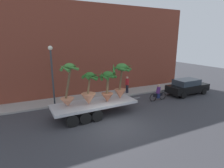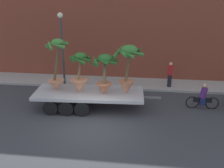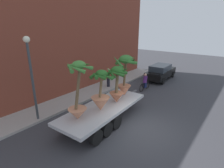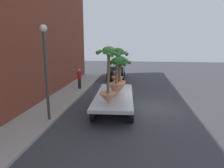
{
  "view_description": "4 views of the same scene",
  "coord_description": "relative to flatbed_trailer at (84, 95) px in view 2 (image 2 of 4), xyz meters",
  "views": [
    {
      "loc": [
        -4.73,
        -9.48,
        5.38
      ],
      "look_at": [
        1.26,
        3.18,
        1.93
      ],
      "focal_mm": 28.55,
      "sensor_mm": 36.0,
      "label": 1
    },
    {
      "loc": [
        2.3,
        -11.24,
        6.67
      ],
      "look_at": [
        0.66,
        2.13,
        1.51
      ],
      "focal_mm": 42.03,
      "sensor_mm": 36.0,
      "label": 2
    },
    {
      "loc": [
        -7.84,
        -4.07,
        5.53
      ],
      "look_at": [
        0.54,
        2.44,
        1.99
      ],
      "focal_mm": 28.59,
      "sensor_mm": 36.0,
      "label": 3
    },
    {
      "loc": [
        -12.95,
        0.75,
        4.23
      ],
      "look_at": [
        0.52,
        2.4,
        1.38
      ],
      "focal_mm": 33.47,
      "sensor_mm": 36.0,
      "label": 4
    }
  ],
  "objects": [
    {
      "name": "potted_palm_extra",
      "position": [
        -0.17,
        -0.17,
        1.15
      ],
      "size": [
        1.27,
        1.21,
        2.3
      ],
      "color": "tan",
      "rests_on": "flatbed_trailer"
    },
    {
      "name": "potted_palm_rear",
      "position": [
        2.44,
        0.02,
        1.73
      ],
      "size": [
        1.7,
        1.62,
        2.74
      ],
      "color": "#C17251",
      "rests_on": "flatbed_trailer"
    },
    {
      "name": "sidewalk",
      "position": [
        0.92,
        4.0,
        -0.69
      ],
      "size": [
        24.0,
        2.2,
        0.15
      ],
      "primitive_type": "cube",
      "color": "#A39E99",
      "rests_on": "ground"
    },
    {
      "name": "potted_palm_middle",
      "position": [
        -1.54,
        0.12,
        1.51
      ],
      "size": [
        1.35,
        1.33,
        2.95
      ],
      "color": "tan",
      "rests_on": "flatbed_trailer"
    },
    {
      "name": "building_facade",
      "position": [
        0.92,
        5.7,
        3.64
      ],
      "size": [
        24.0,
        1.2,
        8.8
      ],
      "primitive_type": "cube",
      "color": "brown",
      "rests_on": "ground"
    },
    {
      "name": "cyclist",
      "position": [
        6.67,
        0.7,
        -0.1
      ],
      "size": [
        1.84,
        0.34,
        1.54
      ],
      "color": "black",
      "rests_on": "ground"
    },
    {
      "name": "ground_plane",
      "position": [
        0.92,
        -2.1,
        -0.76
      ],
      "size": [
        60.0,
        60.0,
        0.0
      ],
      "primitive_type": "plane",
      "color": "#38383D"
    },
    {
      "name": "flatbed_trailer",
      "position": [
        0.0,
        0.0,
        0.0
      ],
      "size": [
        7.15,
        2.53,
        0.98
      ],
      "color": "#B7BABF",
      "rests_on": "ground"
    },
    {
      "name": "potted_palm_front",
      "position": [
        1.21,
        -0.23,
        1.42
      ],
      "size": [
        1.57,
        1.51,
        2.28
      ],
      "color": "#B26647",
      "rests_on": "flatbed_trailer"
    },
    {
      "name": "street_lamp",
      "position": [
        -2.13,
        3.2,
        2.47
      ],
      "size": [
        0.36,
        0.36,
        4.83
      ],
      "color": "#383D42",
      "rests_on": "sidewalk"
    },
    {
      "name": "pedestrian_near_gate",
      "position": [
        5.05,
        3.55,
        0.28
      ],
      "size": [
        0.36,
        0.36,
        1.71
      ],
      "color": "black",
      "rests_on": "sidewalk"
    }
  ]
}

